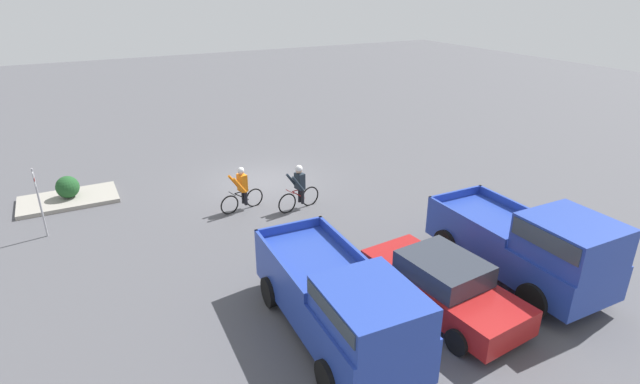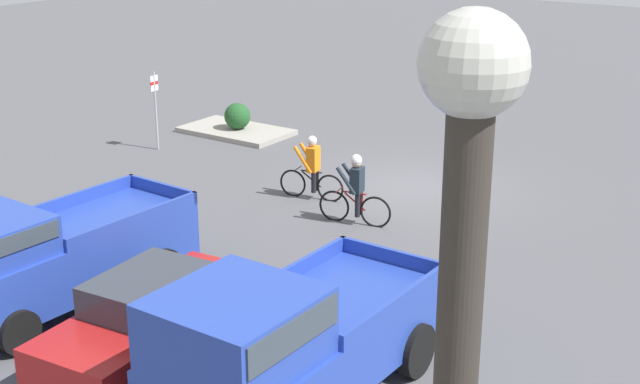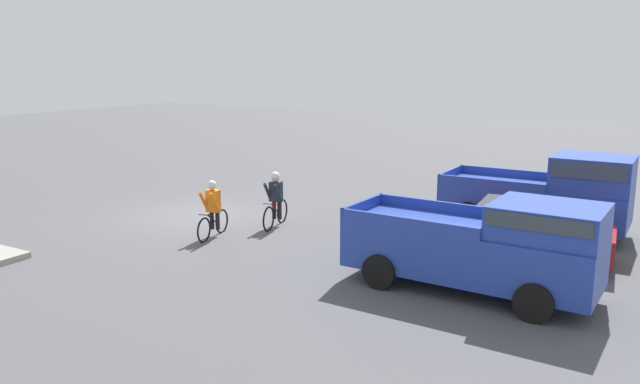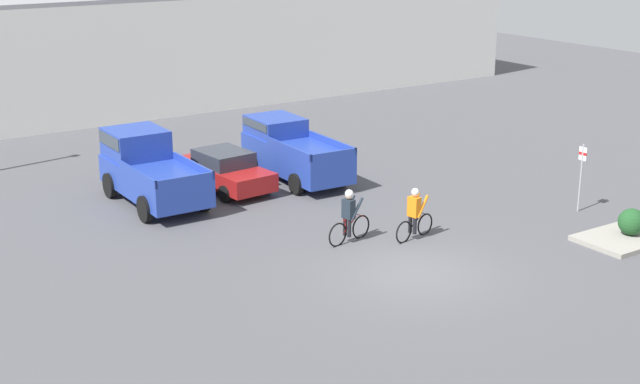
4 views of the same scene
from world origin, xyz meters
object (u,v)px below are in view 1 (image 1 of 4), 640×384
Objects in this scene: fire_lane_sign at (38,196)px; shrub at (68,187)px; pickup_truck_0 at (532,244)px; cyclist_1 at (299,187)px; pickup_truck_1 at (341,301)px; sedan_0 at (442,284)px; cyclist_0 at (242,189)px.

shrub is at bearing -106.40° from fire_lane_sign.
cyclist_1 is (3.34, -7.18, -0.36)m from pickup_truck_0.
fire_lane_sign is (5.80, -8.77, 0.31)m from pickup_truck_1.
pickup_truck_0 is 2.85m from sedan_0.
fire_lane_sign reaches higher than sedan_0.
sedan_0 is 1.92× the size of fire_lane_sign.
pickup_truck_1 is (2.81, -0.07, 0.38)m from sedan_0.
cyclist_0 is (2.37, -7.85, 0.10)m from sedan_0.
pickup_truck_1 is (5.61, -0.27, -0.11)m from pickup_truck_0.
pickup_truck_0 reaches higher than cyclist_0.
pickup_truck_1 is at bearing 123.47° from fire_lane_sign.
pickup_truck_1 is 10.52m from fire_lane_sign.
cyclist_0 is at bearing -25.40° from cyclist_1.
cyclist_1 is (-1.82, 0.86, 0.04)m from cyclist_0.
pickup_truck_1 is 6.51× the size of shrub.
fire_lane_sign is (8.07, -1.86, 0.56)m from cyclist_1.
pickup_truck_1 is 7.28m from cyclist_1.
sedan_0 is 8.20m from cyclist_0.
pickup_truck_1 is at bearing 86.70° from cyclist_0.
pickup_truck_1 reaches higher than cyclist_1.
pickup_truck_0 is at bearing 114.95° from cyclist_1.
sedan_0 is at bearing 178.53° from pickup_truck_1.
cyclist_0 reaches higher than sedan_0.
cyclist_0 is at bearing -73.23° from sedan_0.
sedan_0 is 12.36m from fire_lane_sign.
shrub is (5.00, -11.49, -0.53)m from pickup_truck_1.
pickup_truck_0 is 14.55m from fire_lane_sign.
cyclist_1 is at bearing 147.83° from shrub.
shrub is at bearing -34.23° from cyclist_0.
cyclist_0 is 2.02m from cyclist_1.
cyclist_0 is 6.59m from shrub.
sedan_0 is 13.95m from shrub.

